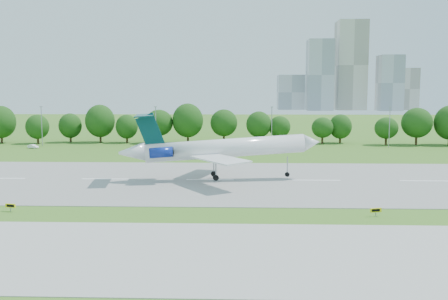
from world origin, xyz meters
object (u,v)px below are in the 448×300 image
(airliner, at_px, (215,148))
(service_vehicle_b, at_px, (153,147))
(service_vehicle_a, at_px, (33,146))
(taxi_sign_left, at_px, (10,206))

(airliner, bearing_deg, service_vehicle_b, 104.17)
(service_vehicle_a, relative_size, service_vehicle_b, 0.93)
(taxi_sign_left, relative_size, service_vehicle_a, 0.45)
(taxi_sign_left, height_order, service_vehicle_b, service_vehicle_b)
(airliner, distance_m, taxi_sign_left, 37.74)
(service_vehicle_a, xyz_separation_m, service_vehicle_b, (36.14, -2.11, 0.06))
(taxi_sign_left, bearing_deg, service_vehicle_b, 97.09)
(service_vehicle_a, height_order, service_vehicle_b, service_vehicle_b)
(taxi_sign_left, height_order, service_vehicle_a, service_vehicle_a)
(taxi_sign_left, bearing_deg, service_vehicle_a, 123.09)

